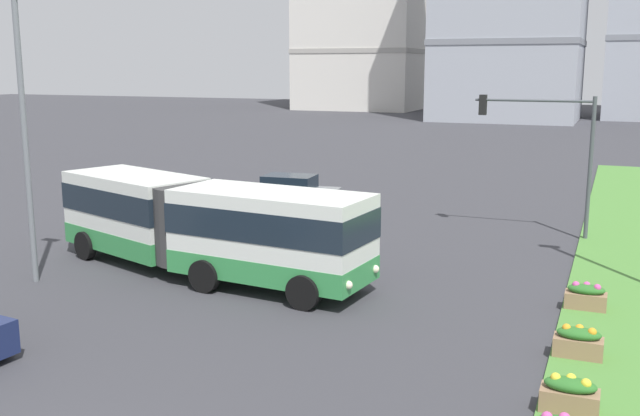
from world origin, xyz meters
The scene contains 7 objects.
articulated_bus centered at (-4.02, 12.29, 1.65)m, with size 12.02×5.03×3.00m.
car_grey_wagon centered at (-6.04, 23.62, 0.75)m, with size 4.54×2.32×1.58m.
flower_planter_2 centered at (7.66, 6.55, 0.43)m, with size 1.10×0.56×0.74m.
flower_planter_3 centered at (7.66, 9.50, 0.43)m, with size 1.10×0.56×0.74m.
flower_planter_4 centered at (7.66, 13.15, 0.43)m, with size 1.10×0.56×0.74m.
traffic_light_far_right centered at (5.69, 22.00, 3.90)m, with size 4.55×0.28×5.55m.
streetlight_left centered at (-8.50, 9.57, 4.93)m, with size 0.70×0.28×8.98m.
Camera 1 is at (8.16, -7.39, 6.65)m, focal length 40.79 mm.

